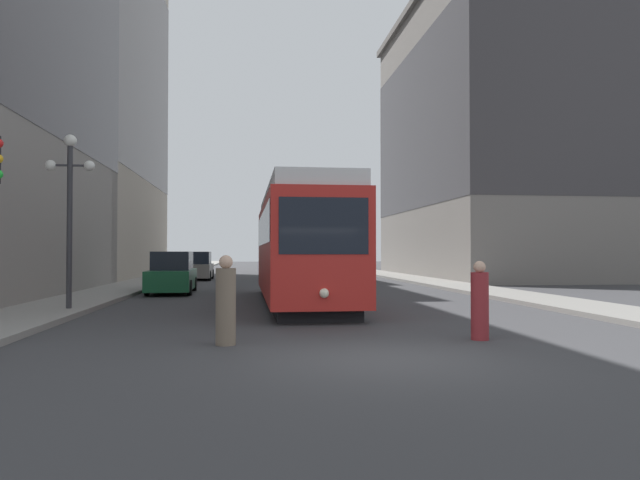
# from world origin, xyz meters

# --- Properties ---
(ground_plane) EXTENTS (200.00, 200.00, 0.00)m
(ground_plane) POSITION_xyz_m (0.00, 0.00, 0.00)
(ground_plane) COLOR #38383A
(sidewalk_left) EXTENTS (2.57, 120.00, 0.15)m
(sidewalk_left) POSITION_xyz_m (-8.18, 40.00, 0.07)
(sidewalk_left) COLOR gray
(sidewalk_left) RESTS_ON ground
(sidewalk_right) EXTENTS (2.57, 120.00, 0.15)m
(sidewalk_right) POSITION_xyz_m (8.18, 40.00, 0.07)
(sidewalk_right) COLOR gray
(sidewalk_right) RESTS_ON ground
(streetcar) EXTENTS (2.74, 12.63, 3.89)m
(streetcar) POSITION_xyz_m (-0.49, 10.63, 2.10)
(streetcar) COLOR black
(streetcar) RESTS_ON ground
(transit_bus) EXTENTS (3.01, 11.42, 3.45)m
(transit_bus) POSITION_xyz_m (2.70, 27.89, 1.95)
(transit_bus) COLOR black
(transit_bus) RESTS_ON ground
(parked_car_left_near) EXTENTS (1.90, 4.22, 1.82)m
(parked_car_left_near) POSITION_xyz_m (-5.60, 28.83, 0.84)
(parked_car_left_near) COLOR black
(parked_car_left_near) RESTS_ON ground
(parked_car_left_mid) EXTENTS (1.98, 4.83, 1.82)m
(parked_car_left_mid) POSITION_xyz_m (-5.60, 16.45, 0.84)
(parked_car_left_mid) COLOR black
(parked_car_left_mid) RESTS_ON ground
(pedestrian_crossing_near) EXTENTS (0.39, 0.39, 1.74)m
(pedestrian_crossing_near) POSITION_xyz_m (-2.68, 1.75, 0.81)
(pedestrian_crossing_near) COLOR #6B5B4C
(pedestrian_crossing_near) RESTS_ON ground
(pedestrian_crossing_far) EXTENTS (0.36, 0.36, 1.62)m
(pedestrian_crossing_far) POSITION_xyz_m (2.47, 1.81, 0.75)
(pedestrian_crossing_far) COLOR maroon
(pedestrian_crossing_far) RESTS_ON ground
(lamp_post_left_near) EXTENTS (1.41, 0.36, 5.12)m
(lamp_post_left_near) POSITION_xyz_m (-7.50, 8.20, 3.54)
(lamp_post_left_near) COLOR #333338
(lamp_post_left_near) RESTS_ON sidewalk_left
(building_left_corner) EXTENTS (11.59, 21.29, 27.72)m
(building_left_corner) POSITION_xyz_m (-14.96, 32.43, 14.29)
(building_left_corner) COLOR #A89E8E
(building_left_corner) RESTS_ON ground
(building_right_corner) EXTENTS (13.65, 22.17, 19.98)m
(building_right_corner) POSITION_xyz_m (15.99, 31.10, 10.27)
(building_right_corner) COLOR slate
(building_right_corner) RESTS_ON ground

